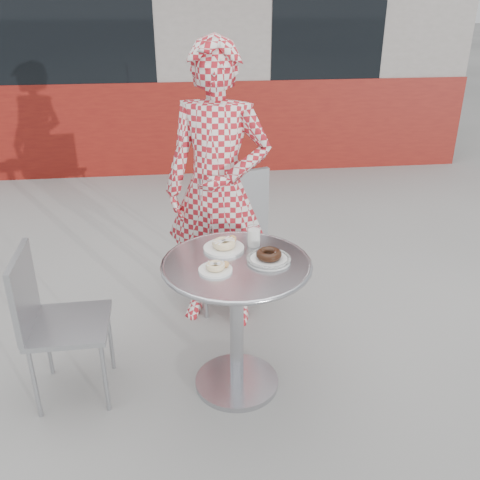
{
  "coord_description": "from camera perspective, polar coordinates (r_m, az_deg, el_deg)",
  "views": [
    {
      "loc": [
        -0.22,
        -2.21,
        1.89
      ],
      "look_at": [
        0.05,
        0.1,
        0.79
      ],
      "focal_mm": 40.0,
      "sensor_mm": 36.0,
      "label": 1
    }
  ],
  "objects": [
    {
      "name": "seated_person",
      "position": [
        3.07,
        -2.41,
        5.27
      ],
      "size": [
        0.71,
        0.58,
        1.68
      ],
      "primitive_type": "imported",
      "rotation": [
        0.0,
        0.0,
        -0.33
      ],
      "color": "#A71923",
      "rests_on": "ground"
    },
    {
      "name": "plate_far",
      "position": [
        2.63,
        -1.68,
        -0.58
      ],
      "size": [
        0.2,
        0.2,
        0.05
      ],
      "rotation": [
        0.0,
        0.0,
        0.41
      ],
      "color": "white",
      "rests_on": "bistro_table"
    },
    {
      "name": "milk_cup",
      "position": [
        2.65,
        1.49,
        0.34
      ],
      "size": [
        0.07,
        0.07,
        0.11
      ],
      "rotation": [
        0.0,
        0.0,
        0.43
      ],
      "color": "white",
      "rests_on": "bistro_table"
    },
    {
      "name": "bistro_table",
      "position": [
        2.6,
        -0.36,
        -5.84
      ],
      "size": [
        0.72,
        0.72,
        0.73
      ],
      "rotation": [
        0.0,
        0.0,
        -0.1
      ],
      "color": "silver",
      "rests_on": "ground"
    },
    {
      "name": "chair_far",
      "position": [
        3.49,
        -1.99,
        -2.07
      ],
      "size": [
        0.57,
        0.57,
        0.94
      ],
      "rotation": [
        0.0,
        0.0,
        3.49
      ],
      "color": "#9C9FA3",
      "rests_on": "ground"
    },
    {
      "name": "ground",
      "position": [
        2.92,
        -0.86,
        -15.21
      ],
      "size": [
        60.0,
        60.0,
        0.0
      ],
      "primitive_type": "plane",
      "color": "#9D9A95",
      "rests_on": "ground"
    },
    {
      "name": "storefront",
      "position": [
        7.78,
        -5.57,
        22.2
      ],
      "size": [
        6.02,
        4.55,
        3.0
      ],
      "color": "gray",
      "rests_on": "ground"
    },
    {
      "name": "chair_left",
      "position": [
        2.86,
        -17.58,
        -11.31
      ],
      "size": [
        0.39,
        0.39,
        0.8
      ],
      "rotation": [
        0.0,
        0.0,
        1.59
      ],
      "color": "#9C9FA3",
      "rests_on": "ground"
    },
    {
      "name": "plate_near",
      "position": [
        2.44,
        -2.58,
        -2.96
      ],
      "size": [
        0.16,
        0.16,
        0.04
      ],
      "rotation": [
        0.0,
        0.0,
        -0.14
      ],
      "color": "white",
      "rests_on": "bistro_table"
    },
    {
      "name": "plate_checker",
      "position": [
        2.52,
        3.08,
        -1.88
      ],
      "size": [
        0.21,
        0.21,
        0.05
      ],
      "rotation": [
        0.0,
        0.0,
        -0.01
      ],
      "color": "white",
      "rests_on": "bistro_table"
    }
  ]
}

